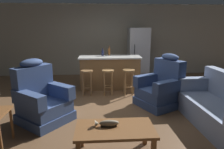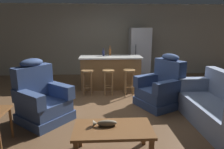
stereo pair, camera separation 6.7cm
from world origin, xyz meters
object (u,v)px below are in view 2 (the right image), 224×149
Objects in this scene: refrigerator at (139,53)px; bottle_short_amber at (110,52)px; recliner_near_island at (161,88)px; bar_stool_left at (87,78)px; recliner_near_lamp at (41,99)px; bottle_tall_green at (103,53)px; couch at (221,109)px; bar_stool_middle at (108,78)px; kitchen_island at (111,72)px; bar_stool_right at (129,77)px; coffee_table at (113,131)px; fish_figurine at (105,123)px.

bottle_short_amber is (-1.09, -1.01, 0.18)m from refrigerator.
recliner_near_island is 1.94m from bar_stool_left.
recliner_near_lamp is 1.65m from bar_stool_left.
recliner_near_lamp is at bearing -119.17° from bottle_tall_green.
couch reaches higher than bar_stool_middle.
recliner_near_island is 0.67× the size of kitchen_island.
bar_stool_right is 1.12m from bottle_short_amber.
recliner_near_island is 1.84m from kitchen_island.
kitchen_island is (0.12, 3.26, 0.11)m from coffee_table.
couch is at bearing 100.35° from recliner_near_island.
bottle_short_amber is (-0.01, 0.19, 0.58)m from kitchen_island.
fish_figurine is 2.61m from bar_stool_left.
refrigerator is at bearing 74.98° from coffee_table.
recliner_near_lamp is at bearing -127.52° from refrigerator.
bottle_short_amber is at bearing 86.23° from fish_figurine.
bottle_short_amber is (-1.11, 1.66, 0.64)m from recliner_near_island.
bar_stool_left reaches higher than coffee_table.
refrigerator reaches higher than couch.
bottle_short_amber reaches higher than bottle_tall_green.
bar_stool_right is at bearing -108.45° from refrigerator.
bar_stool_middle is 3.04× the size of bottle_tall_green.
bar_stool_middle is at bearing -122.52° from refrigerator.
refrigerator is at bearing -116.53° from recliner_near_island.
bottle_tall_green is (-0.09, 3.39, 0.67)m from coffee_table.
bar_stool_right is at bearing -48.50° from bottle_tall_green.
bar_stool_left is (-2.55, 1.89, 0.13)m from couch.
recliner_near_lamp is (-3.34, 0.44, 0.08)m from couch.
fish_figurine is 1.52× the size of bottle_tall_green.
bar_stool_left is 0.39× the size of refrigerator.
couch is at bearing -51.48° from bottle_tall_green.
kitchen_island is (-1.90, 2.52, 0.14)m from couch.
recliner_near_lamp reaches higher than kitchen_island.
kitchen_island is at bearing 126.56° from bar_stool_right.
bar_stool_middle is (-1.19, 0.84, 0.05)m from recliner_near_island.
refrigerator is at bearing 42.84° from bottle_short_amber.
fish_figurine is 0.19× the size of refrigerator.
couch is 3.45m from bottle_tall_green.
recliner_near_lamp is at bearing -124.71° from kitchen_island.
refrigerator reaches higher than fish_figurine.
recliner_near_lamp is 2.53m from kitchen_island.
refrigerator is at bearing 71.55° from bar_stool_right.
refrigerator is at bearing 39.79° from bottle_tall_green.
recliner_near_lamp is at bearing -133.01° from bar_stool_middle.
refrigerator is at bearing 91.67° from recliner_near_lamp.
recliner_near_island is 4.11× the size of bottle_short_amber.
recliner_near_lamp is 1.00× the size of recliner_near_island.
refrigerator is (0.61, 1.83, 0.41)m from bar_stool_right.
bar_stool_left is 1.20m from bottle_short_amber.
couch is 2.74m from bar_stool_middle.
coffee_table is 3.76× the size of bottle_short_amber.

